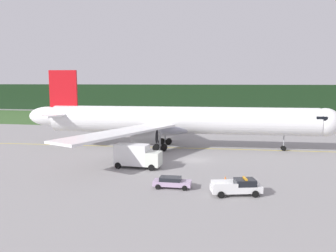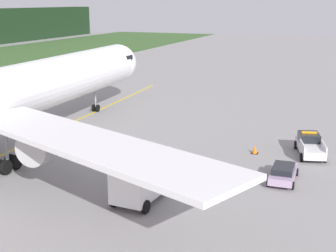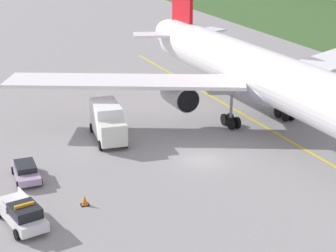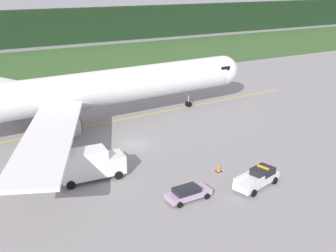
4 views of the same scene
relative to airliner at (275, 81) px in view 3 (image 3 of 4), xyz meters
The scene contains 7 objects.
ground 11.82m from the airliner, 64.51° to the right, with size 320.00×320.00×0.00m, color gray.
taxiway_centerline_main 5.20m from the airliner, ahead, with size 78.42×0.30×0.01m, color yellow.
airliner is the anchor object (origin of this frame).
ops_pickup_truck 28.30m from the airliner, 67.01° to the right, with size 5.82×3.25×1.94m.
catering_truck 16.70m from the airliner, 101.97° to the right, with size 6.86×3.06×3.56m.
staff_car 25.15m from the airliner, 82.33° to the right, with size 4.47×2.05×1.30m.
apron_cone 23.60m from the airliner, 65.83° to the right, with size 0.62×0.62×0.77m.
Camera 3 is at (42.30, -18.75, 19.28)m, focal length 61.09 mm.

